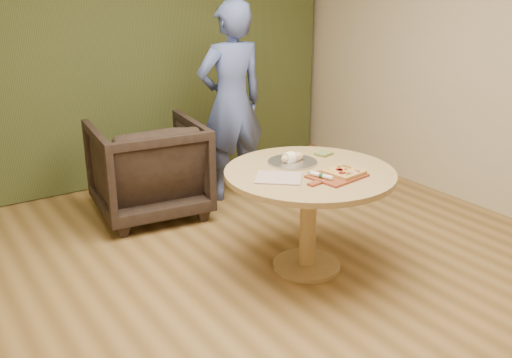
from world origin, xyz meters
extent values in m
cube|color=olive|center=(0.00, 0.00, -0.01)|extent=(5.00, 6.00, 0.02)
cube|color=beige|center=(0.00, 3.01, 1.40)|extent=(5.00, 0.02, 2.80)
cube|color=#313B1B|center=(0.00, 2.90, 1.40)|extent=(4.80, 0.14, 2.78)
cylinder|color=tan|center=(0.43, 0.38, 0.01)|extent=(0.50, 0.50, 0.03)
cylinder|color=tan|center=(0.43, 0.38, 0.35)|extent=(0.12, 0.12, 0.68)
cylinder|color=tan|center=(0.43, 0.38, 0.73)|extent=(1.19, 1.19, 0.04)
cube|color=brown|center=(0.50, 0.18, 0.76)|extent=(0.39, 0.33, 0.01)
cube|color=brown|center=(0.28, 0.14, 0.76)|extent=(0.11, 0.06, 0.01)
cube|color=tan|center=(0.56, 0.17, 0.78)|extent=(0.25, 0.25, 0.02)
cylinder|color=#69070C|center=(0.54, 0.20, 0.79)|extent=(0.05, 0.05, 0.00)
cylinder|color=#69070C|center=(0.54, 0.18, 0.79)|extent=(0.04, 0.04, 0.00)
cylinder|color=#69070C|center=(0.51, 0.14, 0.79)|extent=(0.04, 0.04, 0.00)
cube|color=#BD9347|center=(0.61, 0.24, 0.79)|extent=(0.02, 0.02, 0.01)
cube|color=#BD9347|center=(0.52, 0.13, 0.79)|extent=(0.02, 0.02, 0.01)
cube|color=#BD9347|center=(0.62, 0.22, 0.79)|extent=(0.03, 0.03, 0.01)
cube|color=#BD9347|center=(0.58, 0.17, 0.79)|extent=(0.02, 0.02, 0.01)
cube|color=#BD9347|center=(0.57, 0.24, 0.79)|extent=(0.02, 0.02, 0.01)
cube|color=#BD9347|center=(0.53, 0.10, 0.79)|extent=(0.03, 0.03, 0.01)
cube|color=#BD9347|center=(0.62, 0.09, 0.79)|extent=(0.02, 0.02, 0.01)
cube|color=#BD9347|center=(0.62, 0.19, 0.79)|extent=(0.02, 0.02, 0.01)
cube|color=#227917|center=(0.59, 0.25, 0.79)|extent=(0.01, 0.01, 0.00)
cube|color=#227917|center=(0.62, 0.10, 0.79)|extent=(0.01, 0.01, 0.00)
cube|color=#227917|center=(0.62, 0.27, 0.79)|extent=(0.01, 0.01, 0.00)
cube|color=#227917|center=(0.62, 0.22, 0.79)|extent=(0.01, 0.01, 0.00)
cube|color=#227917|center=(0.53, 0.08, 0.79)|extent=(0.01, 0.01, 0.00)
cube|color=#227917|center=(0.63, 0.22, 0.79)|extent=(0.01, 0.01, 0.00)
cube|color=#227917|center=(0.55, 0.11, 0.79)|extent=(0.01, 0.01, 0.00)
cube|color=#227917|center=(0.50, 0.08, 0.79)|extent=(0.01, 0.01, 0.00)
cube|color=#227917|center=(0.61, 0.21, 0.79)|extent=(0.01, 0.01, 0.00)
cube|color=#227917|center=(0.48, 0.24, 0.79)|extent=(0.01, 0.01, 0.00)
cube|color=#8D4F66|center=(0.63, 0.20, 0.79)|extent=(0.03, 0.02, 0.00)
cube|color=#8D4F66|center=(0.64, 0.12, 0.79)|extent=(0.03, 0.01, 0.00)
cube|color=#8D4F66|center=(0.63, 0.14, 0.79)|extent=(0.03, 0.02, 0.00)
cube|color=#8D4F66|center=(0.56, 0.10, 0.79)|extent=(0.01, 0.03, 0.00)
cube|color=#8D4F66|center=(0.61, 0.09, 0.79)|extent=(0.01, 0.03, 0.00)
cylinder|color=white|center=(0.38, 0.19, 0.78)|extent=(0.08, 0.17, 0.03)
cylinder|color=#194C26|center=(0.38, 0.19, 0.78)|extent=(0.04, 0.03, 0.03)
cube|color=silver|center=(0.35, 0.28, 0.78)|extent=(0.03, 0.04, 0.00)
cube|color=silver|center=(0.16, 0.37, 0.76)|extent=(0.39, 0.39, 0.01)
cylinder|color=silver|center=(0.43, 0.58, 0.75)|extent=(0.35, 0.35, 0.01)
cylinder|color=silver|center=(0.43, 0.58, 0.76)|extent=(0.36, 0.36, 0.02)
ellipsoid|color=#DCBC86|center=(0.43, 0.58, 0.79)|extent=(0.19, 0.08, 0.07)
cylinder|color=white|center=(0.40, 0.58, 0.79)|extent=(0.06, 0.09, 0.09)
cube|color=#54622C|center=(0.74, 0.60, 0.76)|extent=(0.14, 0.12, 0.02)
imported|color=black|center=(-0.12, 1.94, 0.47)|extent=(1.00, 0.95, 0.94)
imported|color=#465794|center=(0.72, 1.91, 0.92)|extent=(0.69, 0.47, 1.83)
camera|label=1|loc=(-1.94, -2.52, 2.03)|focal=40.00mm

